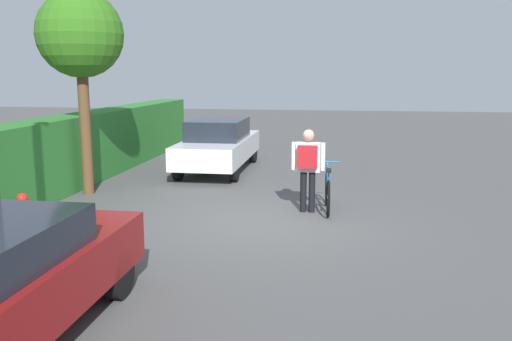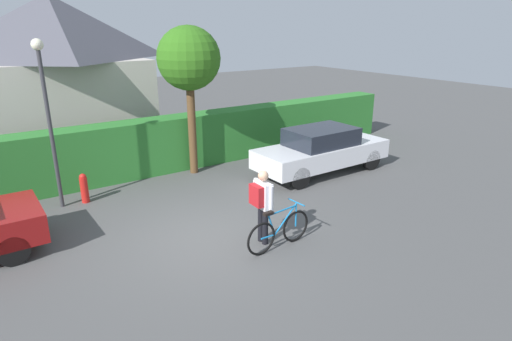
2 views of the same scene
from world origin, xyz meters
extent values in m
plane|color=#4D4D4D|center=(0.00, 0.00, 0.00)|extent=(60.00, 60.00, 0.00)
cube|color=#2C762D|center=(0.00, 4.96, 0.86)|extent=(20.92, 0.90, 1.73)
cube|color=beige|center=(-1.03, 9.25, 1.68)|extent=(5.61, 4.63, 3.36)
pyramid|color=#4C4C56|center=(-1.03, 9.25, 4.45)|extent=(5.89, 4.86, 2.18)
cylinder|color=black|center=(-3.77, 2.70, 0.32)|extent=(0.63, 0.19, 0.63)
cylinder|color=black|center=(-3.75, 1.15, 0.32)|extent=(0.63, 0.19, 0.63)
cube|color=silver|center=(5.13, 1.92, 0.63)|extent=(4.52, 1.69, 0.59)
cube|color=#1E232D|center=(5.07, 1.92, 1.19)|extent=(2.13, 1.47, 0.54)
cylinder|color=black|center=(6.66, 2.67, 0.33)|extent=(0.66, 0.19, 0.66)
cylinder|color=black|center=(6.67, 1.19, 0.33)|extent=(0.66, 0.19, 0.66)
cylinder|color=black|center=(3.60, 2.64, 0.33)|extent=(0.66, 0.19, 0.66)
cylinder|color=black|center=(3.61, 1.17, 0.33)|extent=(0.66, 0.19, 0.66)
torus|color=black|center=(1.48, -1.24, 0.36)|extent=(0.72, 0.10, 0.72)
torus|color=black|center=(0.52, -1.30, 0.36)|extent=(0.72, 0.10, 0.72)
cylinder|color=#1972B2|center=(1.18, -1.26, 0.62)|extent=(0.62, 0.07, 0.58)
cylinder|color=#1972B2|center=(0.79, -1.28, 0.60)|extent=(0.22, 0.05, 0.52)
cylinder|color=#1972B2|center=(1.07, -1.26, 0.85)|extent=(0.73, 0.08, 0.06)
cylinder|color=#1972B2|center=(0.70, -1.29, 0.35)|extent=(0.37, 0.06, 0.05)
cylinder|color=#1972B2|center=(1.48, -1.24, 0.63)|extent=(0.04, 0.04, 0.54)
cube|color=black|center=(0.70, -1.29, 0.88)|extent=(0.23, 0.11, 0.06)
cylinder|color=#1972B2|center=(1.48, -1.24, 0.93)|extent=(0.06, 0.50, 0.03)
cylinder|color=black|center=(0.86, -0.79, 0.41)|extent=(0.13, 0.13, 0.82)
cylinder|color=black|center=(0.86, -0.96, 0.41)|extent=(0.13, 0.13, 0.82)
cube|color=silver|center=(0.86, -0.88, 1.11)|extent=(0.21, 0.48, 0.58)
sphere|color=tan|center=(0.86, -0.88, 1.55)|extent=(0.22, 0.22, 0.22)
cylinder|color=silver|center=(0.87, -0.59, 1.13)|extent=(0.09, 0.09, 0.55)
cylinder|color=silver|center=(0.85, -1.17, 1.13)|extent=(0.09, 0.09, 0.55)
cube|color=#AC191E|center=(0.70, -0.87, 1.14)|extent=(0.17, 0.39, 0.44)
cylinder|color=#38383D|center=(-2.36, 3.69, 1.99)|extent=(0.10, 0.10, 3.98)
sphere|color=#F2EDCC|center=(-2.36, 3.69, 4.10)|extent=(0.28, 0.28, 0.28)
cylinder|color=brown|center=(1.74, 4.22, 1.51)|extent=(0.25, 0.25, 3.01)
sphere|color=#306B19|center=(1.74, 4.22, 3.58)|extent=(1.90, 1.90, 1.90)
cylinder|color=red|center=(-1.78, 3.64, 0.35)|extent=(0.20, 0.20, 0.70)
sphere|color=red|center=(-1.78, 3.64, 0.72)|extent=(0.18, 0.18, 0.18)
camera|label=1|loc=(-9.85, -1.55, 2.78)|focal=38.46mm
camera|label=2|loc=(-4.03, -7.76, 4.55)|focal=30.19mm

